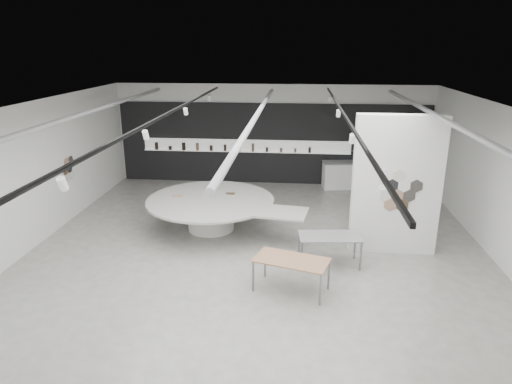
# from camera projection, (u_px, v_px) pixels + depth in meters

# --- Properties ---
(room) EXTENTS (12.02, 14.02, 3.82)m
(room) POSITION_uv_depth(u_px,v_px,m) (251.00, 183.00, 10.82)
(room) COLOR #9D9C94
(room) RESTS_ON ground
(back_wall_display) EXTENTS (11.80, 0.27, 3.10)m
(back_wall_display) POSITION_uv_depth(u_px,v_px,m) (270.00, 144.00, 17.55)
(back_wall_display) COLOR black
(back_wall_display) RESTS_ON ground
(partition_column) EXTENTS (2.20, 0.38, 3.60)m
(partition_column) POSITION_uv_depth(u_px,v_px,m) (396.00, 186.00, 11.54)
(partition_column) COLOR white
(partition_column) RESTS_ON ground
(display_island) EXTENTS (4.96, 4.24, 0.95)m
(display_island) POSITION_uv_depth(u_px,v_px,m) (213.00, 210.00, 13.27)
(display_island) COLOR white
(display_island) RESTS_ON ground
(sample_table_wood) EXTENTS (1.76, 1.24, 0.75)m
(sample_table_wood) POSITION_uv_depth(u_px,v_px,m) (291.00, 262.00, 9.94)
(sample_table_wood) COLOR #A97A57
(sample_table_wood) RESTS_ON ground
(sample_table_stone) EXTENTS (1.56, 0.89, 0.77)m
(sample_table_stone) POSITION_uv_depth(u_px,v_px,m) (330.00, 238.00, 11.12)
(sample_table_stone) COLOR gray
(sample_table_stone) RESTS_ON ground
(kitchen_counter) EXTENTS (1.86, 0.93, 1.41)m
(kitchen_counter) POSITION_uv_depth(u_px,v_px,m) (346.00, 175.00, 17.21)
(kitchen_counter) COLOR white
(kitchen_counter) RESTS_ON ground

